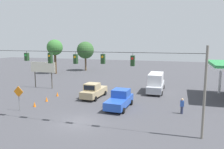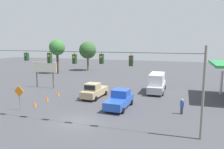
{
  "view_description": "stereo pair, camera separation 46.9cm",
  "coord_description": "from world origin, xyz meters",
  "px_view_note": "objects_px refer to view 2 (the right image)",
  "views": [
    {
      "loc": [
        -9.1,
        18.4,
        7.81
      ],
      "look_at": [
        -1.49,
        -6.21,
        3.87
      ],
      "focal_mm": 35.0,
      "sensor_mm": 36.0,
      "label": 1
    },
    {
      "loc": [
        -9.55,
        18.26,
        7.81
      ],
      "look_at": [
        -1.49,
        -6.21,
        3.87
      ],
      "focal_mm": 35.0,
      "sensor_mm": 36.0,
      "label": 2
    }
  ],
  "objects_px": {
    "box_truck_silver_oncoming_far": "(157,83)",
    "work_zone_sign": "(19,93)",
    "pickup_truck_tan_withflow_mid": "(94,91)",
    "traffic_cone_nearest": "(35,104)",
    "traffic_cone_second": "(47,99)",
    "roadside_billboard": "(44,69)",
    "pickup_truck_blue_crossing_near": "(120,100)",
    "tree_horizon_left": "(88,50)",
    "traffic_cone_third": "(58,94)",
    "overhead_signal_span": "(75,72)",
    "pedestrian": "(182,106)",
    "tree_horizon_right": "(57,48)"
  },
  "relations": [
    {
      "from": "box_truck_silver_oncoming_far",
      "to": "work_zone_sign",
      "type": "relative_size",
      "value": 2.55
    },
    {
      "from": "pickup_truck_tan_withflow_mid",
      "to": "traffic_cone_nearest",
      "type": "height_order",
      "value": "pickup_truck_tan_withflow_mid"
    },
    {
      "from": "traffic_cone_nearest",
      "to": "traffic_cone_second",
      "type": "distance_m",
      "value": 2.5
    },
    {
      "from": "pickup_truck_tan_withflow_mid",
      "to": "box_truck_silver_oncoming_far",
      "type": "height_order",
      "value": "box_truck_silver_oncoming_far"
    },
    {
      "from": "traffic_cone_nearest",
      "to": "roadside_billboard",
      "type": "bearing_deg",
      "value": -61.11
    },
    {
      "from": "box_truck_silver_oncoming_far",
      "to": "pickup_truck_blue_crossing_near",
      "type": "xyz_separation_m",
      "value": [
        3.21,
        9.62,
        -0.46
      ]
    },
    {
      "from": "box_truck_silver_oncoming_far",
      "to": "tree_horizon_left",
      "type": "distance_m",
      "value": 28.85
    },
    {
      "from": "traffic_cone_second",
      "to": "traffic_cone_third",
      "type": "height_order",
      "value": "same"
    },
    {
      "from": "overhead_signal_span",
      "to": "pickup_truck_blue_crossing_near",
      "type": "bearing_deg",
      "value": -112.77
    },
    {
      "from": "roadside_billboard",
      "to": "tree_horizon_left",
      "type": "relative_size",
      "value": 0.6
    },
    {
      "from": "tree_horizon_left",
      "to": "traffic_cone_second",
      "type": "bearing_deg",
      "value": 104.36
    },
    {
      "from": "traffic_cone_third",
      "to": "pedestrian",
      "type": "distance_m",
      "value": 17.24
    },
    {
      "from": "pickup_truck_tan_withflow_mid",
      "to": "tree_horizon_right",
      "type": "distance_m",
      "value": 26.08
    },
    {
      "from": "overhead_signal_span",
      "to": "work_zone_sign",
      "type": "distance_m",
      "value": 8.7
    },
    {
      "from": "pickup_truck_blue_crossing_near",
      "to": "pedestrian",
      "type": "xyz_separation_m",
      "value": [
        -7.03,
        0.13,
        -0.12
      ]
    },
    {
      "from": "overhead_signal_span",
      "to": "pickup_truck_blue_crossing_near",
      "type": "height_order",
      "value": "overhead_signal_span"
    },
    {
      "from": "pickup_truck_tan_withflow_mid",
      "to": "roadside_billboard",
      "type": "bearing_deg",
      "value": -18.65
    },
    {
      "from": "box_truck_silver_oncoming_far",
      "to": "roadside_billboard",
      "type": "height_order",
      "value": "roadside_billboard"
    },
    {
      "from": "overhead_signal_span",
      "to": "pickup_truck_blue_crossing_near",
      "type": "distance_m",
      "value": 7.7
    },
    {
      "from": "pickup_truck_tan_withflow_mid",
      "to": "pedestrian",
      "type": "distance_m",
      "value": 12.22
    },
    {
      "from": "pickup_truck_blue_crossing_near",
      "to": "box_truck_silver_oncoming_far",
      "type": "bearing_deg",
      "value": -108.44
    },
    {
      "from": "box_truck_silver_oncoming_far",
      "to": "traffic_cone_nearest",
      "type": "distance_m",
      "value": 18.02
    },
    {
      "from": "work_zone_sign",
      "to": "traffic_cone_third",
      "type": "bearing_deg",
      "value": -94.78
    },
    {
      "from": "overhead_signal_span",
      "to": "traffic_cone_third",
      "type": "height_order",
      "value": "overhead_signal_span"
    },
    {
      "from": "overhead_signal_span",
      "to": "roadside_billboard",
      "type": "bearing_deg",
      "value": -45.81
    },
    {
      "from": "traffic_cone_second",
      "to": "work_zone_sign",
      "type": "distance_m",
      "value": 4.62
    },
    {
      "from": "traffic_cone_third",
      "to": "tree_horizon_right",
      "type": "height_order",
      "value": "tree_horizon_right"
    },
    {
      "from": "traffic_cone_second",
      "to": "tree_horizon_left",
      "type": "xyz_separation_m",
      "value": [
        7.58,
        -29.6,
        5.12
      ]
    },
    {
      "from": "traffic_cone_third",
      "to": "pedestrian",
      "type": "height_order",
      "value": "pedestrian"
    },
    {
      "from": "pedestrian",
      "to": "tree_horizon_left",
      "type": "bearing_deg",
      "value": -50.32
    },
    {
      "from": "roadside_billboard",
      "to": "tree_horizon_right",
      "type": "height_order",
      "value": "tree_horizon_right"
    },
    {
      "from": "box_truck_silver_oncoming_far",
      "to": "tree_horizon_right",
      "type": "bearing_deg",
      "value": -26.07
    },
    {
      "from": "work_zone_sign",
      "to": "pedestrian",
      "type": "distance_m",
      "value": 18.17
    },
    {
      "from": "traffic_cone_second",
      "to": "tree_horizon_right",
      "type": "relative_size",
      "value": 0.08
    },
    {
      "from": "pickup_truck_tan_withflow_mid",
      "to": "pickup_truck_blue_crossing_near",
      "type": "height_order",
      "value": "same"
    },
    {
      "from": "pickup_truck_tan_withflow_mid",
      "to": "tree_horizon_right",
      "type": "xyz_separation_m",
      "value": [
        17.46,
        -18.65,
        5.26
      ]
    },
    {
      "from": "traffic_cone_nearest",
      "to": "traffic_cone_third",
      "type": "relative_size",
      "value": 1.0
    },
    {
      "from": "traffic_cone_nearest",
      "to": "traffic_cone_second",
      "type": "bearing_deg",
      "value": -90.03
    },
    {
      "from": "roadside_billboard",
      "to": "tree_horizon_left",
      "type": "xyz_separation_m",
      "value": [
        2.25,
        -22.45,
        2.18
      ]
    },
    {
      "from": "traffic_cone_nearest",
      "to": "traffic_cone_third",
      "type": "height_order",
      "value": "same"
    },
    {
      "from": "overhead_signal_span",
      "to": "traffic_cone_nearest",
      "type": "relative_size",
      "value": 36.02
    },
    {
      "from": "overhead_signal_span",
      "to": "roadside_billboard",
      "type": "xyz_separation_m",
      "value": [
        12.64,
        -13.0,
        -1.7
      ]
    },
    {
      "from": "overhead_signal_span",
      "to": "pedestrian",
      "type": "relative_size",
      "value": 13.14
    },
    {
      "from": "traffic_cone_third",
      "to": "work_zone_sign",
      "type": "xyz_separation_m",
      "value": [
        0.59,
        7.08,
        1.68
      ]
    },
    {
      "from": "tree_horizon_right",
      "to": "pedestrian",
      "type": "bearing_deg",
      "value": 142.79
    },
    {
      "from": "overhead_signal_span",
      "to": "traffic_cone_third",
      "type": "bearing_deg",
      "value": -49.44
    },
    {
      "from": "pickup_truck_blue_crossing_near",
      "to": "tree_horizon_right",
      "type": "height_order",
      "value": "tree_horizon_right"
    },
    {
      "from": "pickup_truck_tan_withflow_mid",
      "to": "traffic_cone_second",
      "type": "height_order",
      "value": "pickup_truck_tan_withflow_mid"
    },
    {
      "from": "pickup_truck_blue_crossing_near",
      "to": "traffic_cone_third",
      "type": "bearing_deg",
      "value": -14.64
    },
    {
      "from": "work_zone_sign",
      "to": "pedestrian",
      "type": "height_order",
      "value": "work_zone_sign"
    }
  ]
}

